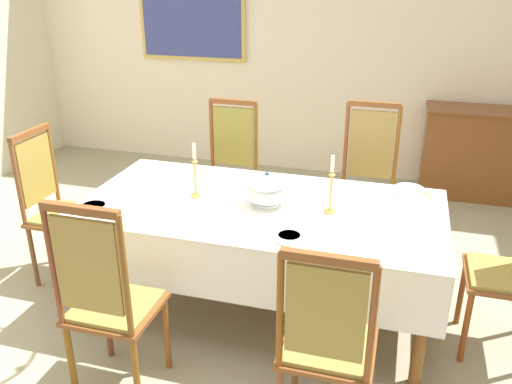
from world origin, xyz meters
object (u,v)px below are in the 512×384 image
object	(u,v)px
chair_head_west	(56,204)
chair_north_a	(229,171)
spoon_secondary	(428,194)
chair_south_b	(327,342)
bowl_near_left	(94,207)
dining_table	(261,215)
bowl_near_right	(409,191)
bowl_far_right	(289,237)
candlestick_west	(195,176)
sideboard	(497,155)
soup_tureen	(267,189)
bowl_far_left	(283,181)
chair_north_b	(367,182)
candlestick_east	(331,190)
spoon_primary	(79,206)
chair_south_a	(107,299)
framed_painting	(192,14)

from	to	relation	value
chair_head_west	chair_north_a	bearing A→B (deg)	134.36
spoon_secondary	chair_south_b	bearing A→B (deg)	-118.69
bowl_near_left	dining_table	bearing A→B (deg)	21.71
bowl_near_right	bowl_far_right	world-z (taller)	bowl_near_right
candlestick_west	sideboard	xyz separation A→B (m)	(2.17, 2.50, -0.47)
soup_tureen	bowl_far_left	world-z (taller)	soup_tureen
bowl_near_right	sideboard	world-z (taller)	sideboard
soup_tureen	chair_head_west	bearing A→B (deg)	180.00
chair_north_b	candlestick_east	world-z (taller)	chair_north_b
chair_south_b	spoon_primary	size ratio (longest dim) A/B	6.31
candlestick_east	bowl_near_left	distance (m)	1.45
candlestick_west	sideboard	bearing A→B (deg)	49.00
candlestick_west	sideboard	size ratio (longest dim) A/B	0.25
bowl_near_right	candlestick_west	bearing A→B (deg)	-162.37
chair_south_a	bowl_far_left	size ratio (longest dim) A/B	7.51
framed_painting	bowl_far_right	bearing A→B (deg)	-59.79
bowl_near_left	framed_painting	bearing A→B (deg)	100.97
dining_table	bowl_near_right	world-z (taller)	bowl_near_right
chair_north_a	candlestick_east	world-z (taller)	chair_north_a
bowl_near_right	spoon_secondary	bearing A→B (deg)	12.20
chair_north_b	bowl_near_left	distance (m)	2.06
soup_tureen	bowl_near_left	distance (m)	1.07
soup_tureen	candlestick_west	bearing A→B (deg)	180.00
candlestick_west	spoon_primary	bearing A→B (deg)	-151.07
candlestick_west	bowl_far_left	bearing A→B (deg)	38.71
bowl_far_left	sideboard	world-z (taller)	sideboard
candlestick_west	framed_painting	size ratio (longest dim) A/B	0.29
bowl_near_right	chair_south_a	bearing A→B (deg)	-135.89
chair_south_b	bowl_near_left	distance (m)	1.67
candlestick_east	chair_north_b	bearing A→B (deg)	81.33
dining_table	chair_head_west	xyz separation A→B (m)	(-1.53, -0.00, -0.12)
bowl_far_right	framed_painting	xyz separation A→B (m)	(-1.85, 3.17, 0.89)
candlestick_east	spoon_primary	bearing A→B (deg)	-166.83
chair_south_b	bowl_far_right	distance (m)	0.66
bowl_far_left	spoon_secondary	world-z (taller)	bowl_far_left
candlestick_east	framed_painting	bearing A→B (deg)	126.09
chair_north_a	bowl_far_right	distance (m)	1.63
dining_table	framed_painting	xyz separation A→B (m)	(-1.57, 2.75, 0.99)
chair_south_a	chair_north_a	xyz separation A→B (m)	(0.00, 1.94, 0.00)
soup_tureen	framed_painting	bearing A→B (deg)	120.30
chair_south_b	bowl_near_right	bearing A→B (deg)	77.46
chair_north_b	spoon_primary	distance (m)	2.14
dining_table	spoon_secondary	world-z (taller)	spoon_secondary
dining_table	candlestick_west	distance (m)	0.49
chair_south_a	spoon_primary	size ratio (longest dim) A/B	6.73
chair_north_b	chair_head_west	size ratio (longest dim) A/B	1.09
candlestick_east	sideboard	xyz separation A→B (m)	(1.29, 2.50, -0.47)
chair_south_a	bowl_near_right	xyz separation A→B (m)	(1.44, 1.39, 0.21)
chair_north_a	candlestick_west	size ratio (longest dim) A/B	3.23
chair_south_a	candlestick_east	xyz separation A→B (m)	(0.98, 0.97, 0.33)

